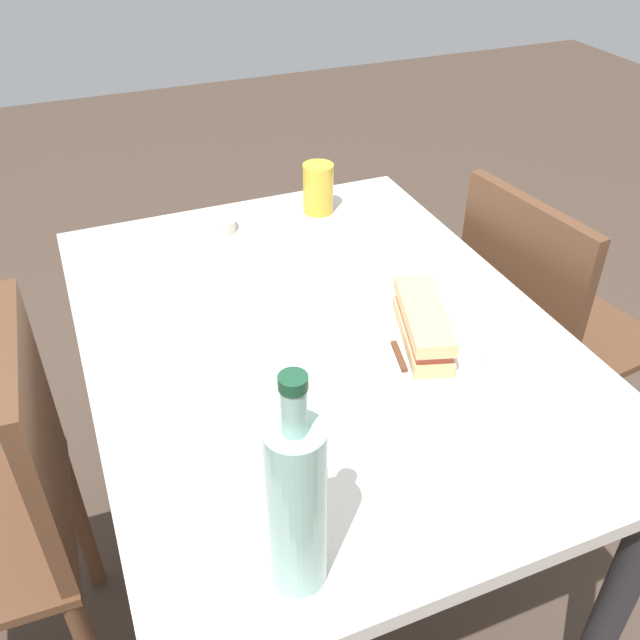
# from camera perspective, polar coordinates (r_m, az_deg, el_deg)

# --- Properties ---
(ground_plane) EXTENTS (8.00, 8.00, 0.00)m
(ground_plane) POSITION_cam_1_polar(r_m,az_deg,el_deg) (1.84, 0.00, -19.84)
(ground_plane) COLOR #47382D
(dining_table) EXTENTS (1.14, 0.86, 0.75)m
(dining_table) POSITION_cam_1_polar(r_m,az_deg,el_deg) (1.36, 0.00, -4.56)
(dining_table) COLOR beige
(dining_table) RESTS_ON ground
(chair_far) EXTENTS (0.41, 0.41, 0.88)m
(chair_far) POSITION_cam_1_polar(r_m,az_deg,el_deg) (1.42, -24.90, -14.54)
(chair_far) COLOR brown
(chair_far) RESTS_ON ground
(chair_near) EXTENTS (0.45, 0.45, 0.88)m
(chair_near) POSITION_cam_1_polar(r_m,az_deg,el_deg) (1.79, 17.64, -0.74)
(chair_near) COLOR brown
(chair_near) RESTS_ON ground
(plate_near) EXTENTS (0.24, 0.24, 0.01)m
(plate_near) POSITION_cam_1_polar(r_m,az_deg,el_deg) (1.26, 8.38, -1.86)
(plate_near) COLOR white
(plate_near) RESTS_ON dining_table
(baguette_sandwich_near) EXTENTS (0.23, 0.13, 0.07)m
(baguette_sandwich_near) POSITION_cam_1_polar(r_m,az_deg,el_deg) (1.23, 8.55, -0.34)
(baguette_sandwich_near) COLOR #DBB77A
(baguette_sandwich_near) RESTS_ON plate_near
(knife_near) EXTENTS (0.18, 0.05, 0.01)m
(knife_near) POSITION_cam_1_polar(r_m,az_deg,el_deg) (1.23, 6.14, -1.92)
(knife_near) COLOR silver
(knife_near) RESTS_ON plate_near
(water_bottle) EXTENTS (0.07, 0.07, 0.33)m
(water_bottle) POSITION_cam_1_polar(r_m,az_deg,el_deg) (0.82, -1.94, -15.07)
(water_bottle) COLOR #99C6B7
(water_bottle) RESTS_ON dining_table
(beer_glass) EXTENTS (0.07, 0.07, 0.12)m
(beer_glass) POSITION_cam_1_polar(r_m,az_deg,el_deg) (1.68, -0.15, 10.87)
(beer_glass) COLOR gold
(beer_glass) RESTS_ON dining_table
(olive_bowl) EXTENTS (0.10, 0.10, 0.03)m
(olive_bowl) POSITION_cam_1_polar(r_m,az_deg,el_deg) (1.63, -8.81, 7.81)
(olive_bowl) COLOR silver
(olive_bowl) RESTS_ON dining_table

